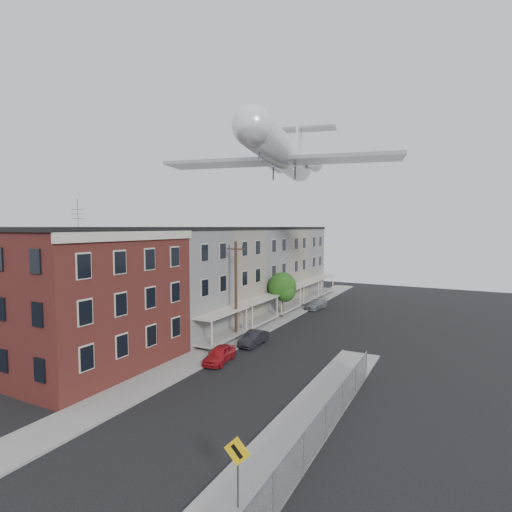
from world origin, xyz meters
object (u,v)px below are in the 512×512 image
Objects in this scene: car_near at (220,354)px; car_far at (316,304)px; car_mid at (254,338)px; utility_pole at (236,289)px; warning_sign at (237,461)px; street_tree at (283,288)px; airplane at (284,154)px.

car_near is 0.88× the size of car_far.
utility_pole is at bearing 160.84° from car_mid.
street_tree is at bearing 110.58° from warning_sign.
car_mid is (0.21, 5.14, -0.02)m from car_near.
warning_sign is at bearing -59.52° from utility_pole.
warning_sign is at bearing -69.42° from street_tree.
street_tree is at bearing 88.47° from car_near.
street_tree is at bearing 99.87° from car_mid.
warning_sign is at bearing -67.97° from car_far.
car_near is 20.43m from airplane.
car_near is 0.14× the size of airplane.
car_far is at bearing 104.53° from warning_sign.
car_mid is at bearing -89.36° from airplane.
street_tree is 1.42× the size of car_near.
street_tree reaches higher than warning_sign.
car_far is (1.67, 6.54, -2.85)m from street_tree.
car_mid is at bearing 116.20° from warning_sign.
car_near reaches higher than car_far.
airplane is (-0.07, 6.49, 16.82)m from car_mid.
airplane is at bearing -66.61° from street_tree.
warning_sign is 0.76× the size of car_mid.
utility_pole reaches higher than car_mid.
utility_pole is at bearing -91.89° from street_tree.
airplane is (1.81, -4.20, 13.98)m from street_tree.
warning_sign reaches higher than car_near.
car_far is (-0.21, 17.23, -0.00)m from car_mid.
car_near is at bearing 125.04° from warning_sign.
utility_pole is 0.35× the size of airplane.
street_tree is (0.33, 9.92, -1.22)m from utility_pole.
warning_sign is 30.60m from airplane.
warning_sign reaches higher than car_mid.
car_near is at bearing -71.29° from utility_pole.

